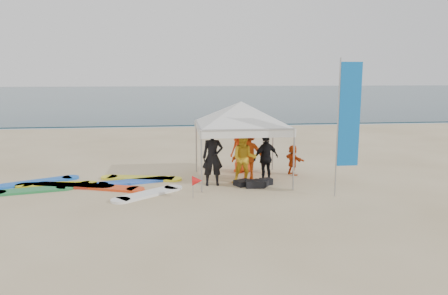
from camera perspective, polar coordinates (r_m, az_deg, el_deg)
ground at (r=11.23m, az=2.79°, el=-8.27°), size 120.00×120.00×0.00m
ocean at (r=70.64m, az=-5.32°, el=6.92°), size 160.00×84.00×0.08m
shoreline_foam at (r=28.99m, az=-3.16°, el=2.86°), size 160.00×1.20×0.01m
person_black_a at (r=13.51m, az=-1.49°, el=-1.27°), size 0.66×0.44×1.78m
person_yellow at (r=13.72m, az=2.66°, el=-1.44°), size 0.88×0.73×1.62m
person_orange_a at (r=14.34m, az=3.25°, el=-0.73°), size 1.19×0.77×1.74m
person_black_b at (r=14.04m, az=5.50°, el=-1.37°), size 0.99×0.70×1.55m
person_orange_b at (r=15.32m, az=2.46°, el=0.14°), size 1.07×0.94×1.83m
person_seated at (r=15.14m, az=8.97°, el=-1.62°), size 0.62×1.01×1.04m
canopy_tent at (r=13.98m, az=2.27°, el=5.98°), size 3.89×3.89×2.94m
feather_flag at (r=12.57m, az=15.92°, el=3.95°), size 0.65×0.04×3.87m
marker_pennant at (r=12.22m, az=-3.54°, el=-4.37°), size 0.28×0.28×0.64m
gear_pile at (r=13.59m, az=4.03°, el=-4.65°), size 1.25×0.77×0.22m
surfboard_spread at (r=14.18m, az=-17.19°, el=-4.73°), size 5.80×3.31×0.07m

